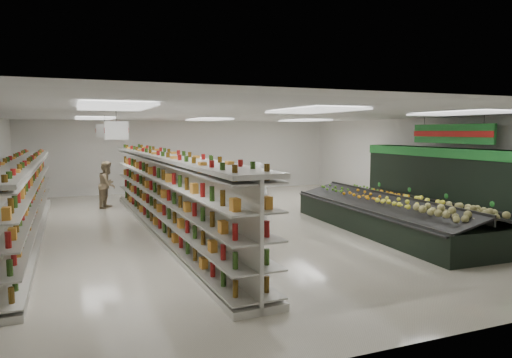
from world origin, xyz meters
name	(u,v)px	position (x,y,z in m)	size (l,w,h in m)	color
floor	(247,224)	(0.00, 0.00, 0.00)	(16.00, 16.00, 0.00)	beige
ceiling	(246,115)	(0.00, 0.00, 3.20)	(14.00, 16.00, 0.02)	white
wall_back	(185,156)	(0.00, 8.00, 1.60)	(14.00, 0.02, 3.20)	white
wall_front	(461,218)	(0.00, -8.00, 1.60)	(14.00, 0.02, 3.20)	white
wall_right	(434,164)	(7.00, 0.00, 1.60)	(0.02, 16.00, 3.20)	white
produce_wall_case	(456,178)	(6.53, -1.50, 1.24)	(0.93, 8.00, 2.20)	black
aisle_sign_near	(117,130)	(-3.80, -2.00, 2.75)	(0.52, 0.06, 0.75)	white
aisle_sign_far	(105,131)	(-3.80, 2.00, 2.75)	(0.52, 0.06, 0.75)	white
hortifruti_banner	(451,134)	(6.25, -1.50, 2.65)	(0.12, 3.20, 0.95)	#217D2D
gondola_left	(23,203)	(-5.94, 0.33, 0.92)	(0.99, 11.52, 2.00)	silver
gondola_center	(167,197)	(-2.42, -0.37, 0.97)	(1.37, 12.23, 2.12)	silver
produce_island	(393,214)	(3.39, -2.39, 0.46)	(2.71, 6.92, 1.02)	black
soda_endcap	(174,180)	(-1.06, 5.35, 0.81)	(1.51, 1.23, 1.68)	red
shopper_main	(256,197)	(-0.19, -1.23, 0.96)	(0.70, 0.46, 1.92)	silver
shopper_background	(108,184)	(-3.62, 4.49, 0.84)	(0.82, 0.50, 1.68)	tan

